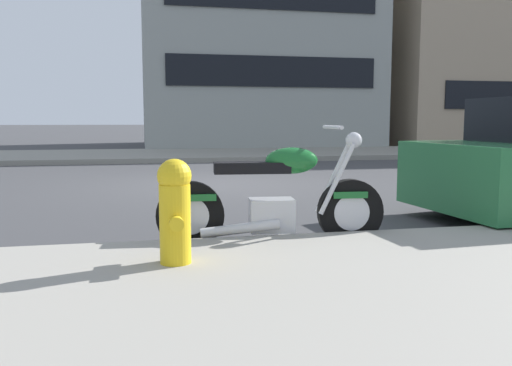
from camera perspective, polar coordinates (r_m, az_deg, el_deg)
The scene contains 5 objects.
ground_plane at distance 9.68m, azimuth -3.69°, elevation -0.12°, with size 260.00×260.00×0.00m, color #3D3D3F.
parking_stall_stripe at distance 5.51m, azimuth 2.79°, elevation -5.27°, with size 0.12×2.20×0.01m, color silver.
parked_motorcycle at distance 4.87m, azimuth 1.95°, elevation -1.90°, with size 2.08×0.62×1.10m.
fire_hydrant at distance 3.80m, azimuth -8.61°, elevation -2.68°, with size 0.24×0.36×0.74m.
townhouse_mid_block at distance 30.63m, azimuth 23.79°, elevation 13.08°, with size 14.16×11.30×9.70m.
Camera 1 is at (-1.38, -9.51, 1.15)m, focal length 37.68 mm.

